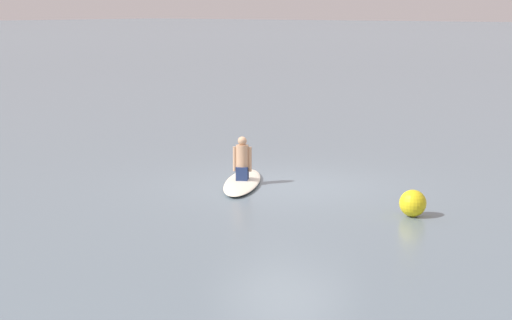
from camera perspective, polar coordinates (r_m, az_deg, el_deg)
ground_plane at (r=17.17m, az=1.98°, el=-1.81°), size 400.00×400.00×0.00m
surfboard at (r=17.35m, az=-0.93°, el=-1.50°), size 2.05×2.71×0.10m
person_paddler at (r=17.26m, az=-0.93°, el=-0.01°), size 0.37×0.38×0.89m
buoy_marker at (r=14.92m, az=10.53°, el=-2.89°), size 0.47×0.47×0.47m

